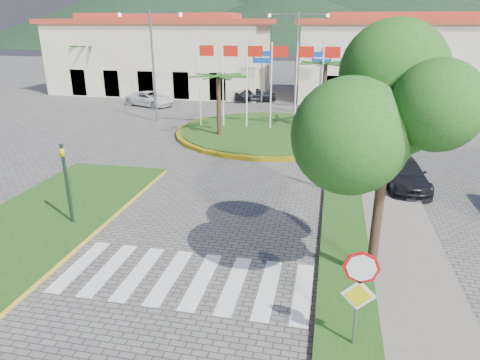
% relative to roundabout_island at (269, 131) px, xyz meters
% --- Properties ---
extents(sidewalk_right, '(4.00, 28.00, 0.15)m').
position_rel_roundabout_island_xyz_m(sidewalk_right, '(6.00, -20.00, -0.10)').
color(sidewalk_right, gray).
rests_on(sidewalk_right, ground).
extents(verge_right, '(1.60, 28.00, 0.18)m').
position_rel_roundabout_island_xyz_m(verge_right, '(4.80, -20.00, -0.09)').
color(verge_right, '#1B4112').
rests_on(verge_right, ground).
extents(median_left, '(5.00, 14.00, 0.18)m').
position_rel_roundabout_island_xyz_m(median_left, '(-6.50, -16.00, -0.09)').
color(median_left, '#1B4112').
rests_on(median_left, ground).
extents(crosswalk, '(8.00, 3.00, 0.01)m').
position_rel_roundabout_island_xyz_m(crosswalk, '(-0.00, -18.00, -0.17)').
color(crosswalk, silver).
rests_on(crosswalk, ground).
extents(roundabout_island, '(12.70, 12.70, 6.00)m').
position_rel_roundabout_island_xyz_m(roundabout_island, '(0.00, 0.00, 0.00)').
color(roundabout_island, yellow).
rests_on(roundabout_island, ground).
extents(stop_sign, '(0.80, 0.11, 2.65)m').
position_rel_roundabout_island_xyz_m(stop_sign, '(4.90, -20.04, 1.61)').
color(stop_sign, slate).
rests_on(stop_sign, ground).
extents(deciduous_tree, '(3.60, 3.60, 6.80)m').
position_rel_roundabout_island_xyz_m(deciduous_tree, '(5.50, -17.00, 5.00)').
color(deciduous_tree, black).
rests_on(deciduous_tree, ground).
extents(traffic_light_left, '(0.15, 0.18, 3.20)m').
position_rel_roundabout_island_xyz_m(traffic_light_left, '(-5.20, -15.50, 1.77)').
color(traffic_light_left, black).
rests_on(traffic_light_left, ground).
extents(traffic_light_right, '(0.15, 0.18, 3.20)m').
position_rel_roundabout_island_xyz_m(traffic_light_right, '(4.50, -10.00, 1.77)').
color(traffic_light_right, black).
rests_on(traffic_light_right, ground).
extents(traffic_light_far, '(0.18, 0.15, 3.20)m').
position_rel_roundabout_island_xyz_m(traffic_light_far, '(8.00, 4.00, 1.77)').
color(traffic_light_far, black).
rests_on(traffic_light_far, ground).
extents(direction_sign_west, '(1.60, 0.14, 5.20)m').
position_rel_roundabout_island_xyz_m(direction_sign_west, '(-2.00, 8.97, 3.35)').
color(direction_sign_west, slate).
rests_on(direction_sign_west, ground).
extents(direction_sign_east, '(1.60, 0.14, 5.20)m').
position_rel_roundabout_island_xyz_m(direction_sign_east, '(3.00, 8.97, 3.35)').
color(direction_sign_east, slate).
rests_on(direction_sign_east, ground).
extents(street_lamp_centre, '(4.80, 0.16, 8.00)m').
position_rel_roundabout_island_xyz_m(street_lamp_centre, '(1.00, 8.00, 4.32)').
color(street_lamp_centre, slate).
rests_on(street_lamp_centre, ground).
extents(street_lamp_west, '(4.80, 0.16, 8.00)m').
position_rel_roundabout_island_xyz_m(street_lamp_west, '(-9.00, 2.00, 4.32)').
color(street_lamp_west, slate).
rests_on(street_lamp_west, ground).
extents(building_left, '(23.32, 9.54, 8.05)m').
position_rel_roundabout_island_xyz_m(building_left, '(-14.00, 16.00, 3.73)').
color(building_left, beige).
rests_on(building_left, ground).
extents(building_right, '(19.08, 9.54, 8.05)m').
position_rel_roundabout_island_xyz_m(building_right, '(10.00, 16.00, 3.73)').
color(building_right, beige).
rests_on(building_right, ground).
extents(hill_far_west, '(140.00, 140.00, 22.00)m').
position_rel_roundabout_island_xyz_m(hill_far_west, '(-55.00, 118.00, 10.82)').
color(hill_far_west, black).
rests_on(hill_far_west, ground).
extents(hill_near_back, '(110.00, 110.00, 16.00)m').
position_rel_roundabout_island_xyz_m(hill_near_back, '(-10.00, 108.00, 7.82)').
color(hill_near_back, black).
rests_on(hill_near_back, ground).
extents(white_van, '(5.10, 3.58, 1.29)m').
position_rel_roundabout_island_xyz_m(white_van, '(-12.11, 8.00, 0.47)').
color(white_van, silver).
rests_on(white_van, ground).
extents(car_dark_a, '(4.33, 2.84, 1.37)m').
position_rel_roundabout_island_xyz_m(car_dark_a, '(-3.10, 12.20, 0.51)').
color(car_dark_a, black).
rests_on(car_dark_a, ground).
extents(car_dark_b, '(4.03, 1.47, 1.32)m').
position_rel_roundabout_island_xyz_m(car_dark_b, '(5.32, 13.69, 0.48)').
color(car_dark_b, black).
rests_on(car_dark_b, ground).
extents(car_side_right, '(2.28, 4.65, 1.30)m').
position_rel_roundabout_island_xyz_m(car_side_right, '(7.50, -8.61, 0.47)').
color(car_side_right, black).
rests_on(car_side_right, ground).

